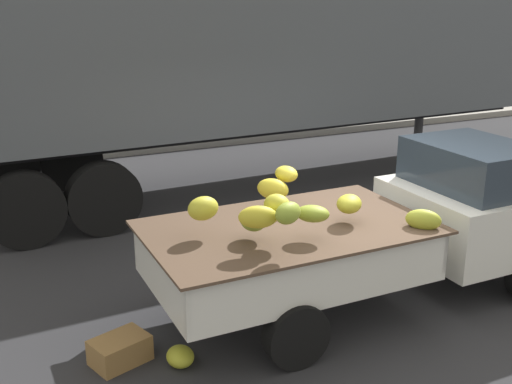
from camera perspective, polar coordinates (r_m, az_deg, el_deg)
ground at (r=7.35m, az=8.73°, el=-9.45°), size 220.00×220.00×0.00m
curb_strip at (r=14.22m, az=-9.14°, el=4.31°), size 80.00×0.80×0.16m
pickup_truck at (r=7.53m, az=16.89°, el=-2.03°), size 5.21×1.83×1.70m
semi_trailer at (r=11.12m, az=2.13°, el=13.67°), size 12.08×3.00×3.95m
fallen_banana_bunch_near_tailgate at (r=6.03m, az=-7.05°, el=-14.92°), size 0.27×0.32×0.18m
produce_crate at (r=6.15m, az=-12.52°, el=-14.16°), size 0.61×0.51×0.25m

